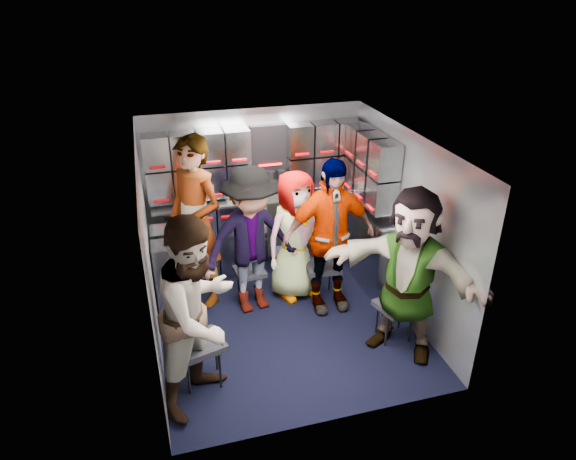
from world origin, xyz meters
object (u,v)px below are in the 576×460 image
object	(u,v)px
jump_seat_near_left	(201,346)
attendant_arc_e	(408,274)
attendant_arc_a	(199,314)
attendant_arc_b	(252,241)
jump_seat_mid_left	(250,273)
attendant_standing	(196,223)
jump_seat_near_right	(395,307)
attendant_arc_d	(329,237)
jump_seat_mid_right	(322,268)
jump_seat_center	(291,256)
attendant_arc_c	(295,236)

from	to	relation	value
jump_seat_near_left	attendant_arc_e	world-z (taller)	attendant_arc_e
attendant_arc_a	attendant_arc_b	xyz separation A→B (m)	(0.74, 1.27, -0.05)
jump_seat_mid_left	attendant_standing	world-z (taller)	attendant_standing
jump_seat_near_right	attendant_arc_d	xyz separation A→B (m)	(-0.49, 0.76, 0.53)
jump_seat_mid_right	attendant_arc_a	world-z (taller)	attendant_arc_a
jump_seat_mid_right	attendant_arc_b	bearing A→B (deg)	178.25
jump_seat_near_left	attendant_arc_b	xyz separation A→B (m)	(0.74, 1.09, 0.46)
jump_seat_center	attendant_standing	size ratio (longest dim) A/B	0.24
jump_seat_mid_left	attendant_arc_c	world-z (taller)	attendant_arc_c
jump_seat_center	attendant_arc_c	xyz separation A→B (m)	(0.00, -0.18, 0.38)
attendant_arc_a	attendant_arc_c	size ratio (longest dim) A/B	1.16
jump_seat_mid_left	attendant_arc_b	bearing A→B (deg)	-90.00
jump_seat_mid_left	attendant_arc_a	distance (m)	1.72
attendant_standing	jump_seat_center	bearing A→B (deg)	51.02
attendant_arc_a	attendant_arc_c	world-z (taller)	attendant_arc_a
jump_seat_mid_right	attendant_arc_e	size ratio (longest dim) A/B	0.26
jump_seat_near_left	attendant_arc_c	distance (m)	1.83
attendant_standing	attendant_arc_d	bearing A→B (deg)	30.33
jump_seat_mid_right	attendant_standing	size ratio (longest dim) A/B	0.23
attendant_arc_a	jump_seat_center	bearing A→B (deg)	4.83
jump_seat_center	attendant_arc_b	world-z (taller)	attendant_arc_b
attendant_standing	attendant_arc_b	distance (m)	0.68
attendant_arc_a	attendant_arc_e	distance (m)	2.08
jump_seat_near_right	attendant_arc_e	world-z (taller)	attendant_arc_e
jump_seat_mid_right	attendant_standing	world-z (taller)	attendant_standing
attendant_arc_b	attendant_arc_e	size ratio (longest dim) A/B	0.96
jump_seat_center	jump_seat_near_right	xyz separation A→B (m)	(0.78, -1.30, -0.03)
attendant_arc_c	attendant_arc_e	distance (m)	1.52
attendant_standing	attendant_arc_e	xyz separation A→B (m)	(1.91, -1.49, -0.11)
attendant_standing	attendant_arc_a	size ratio (longest dim) A/B	1.10
jump_seat_near_left	attendant_arc_c	xyz separation A→B (m)	(1.29, 1.24, 0.38)
attendant_arc_d	jump_seat_near_right	bearing A→B (deg)	-57.69
jump_seat_center	attendant_arc_d	size ratio (longest dim) A/B	0.26
jump_seat_near_left	attendant_arc_d	size ratio (longest dim) A/B	0.27
jump_seat_near_left	jump_seat_near_right	xyz separation A→B (m)	(2.08, 0.12, -0.03)
attendant_arc_e	jump_seat_mid_right	bearing A→B (deg)	160.28
attendant_standing	attendant_arc_c	bearing A→B (deg)	41.92
attendant_arc_a	attendant_arc_d	bearing A→B (deg)	-12.37
attendant_arc_e	attendant_arc_a	bearing A→B (deg)	-130.26
jump_seat_center	attendant_standing	world-z (taller)	attendant_standing
jump_seat_center	attendant_arc_a	distance (m)	2.12
jump_seat_near_left	jump_seat_center	xyz separation A→B (m)	(1.29, 1.42, 0.00)
jump_seat_mid_right	attendant_arc_d	xyz separation A→B (m)	(0.00, -0.18, 0.51)
jump_seat_mid_left	jump_seat_center	size ratio (longest dim) A/B	0.85
attendant_arc_e	jump_seat_center	bearing A→B (deg)	164.40
jump_seat_mid_left	jump_seat_center	world-z (taller)	jump_seat_center
jump_seat_mid_left	attendant_standing	xyz separation A→B (m)	(-0.57, 0.16, 0.66)
attendant_arc_a	attendant_arc_b	size ratio (longest dim) A/B	1.06
jump_seat_center	attendant_arc_c	distance (m)	0.42
attendant_arc_d	jump_seat_mid_left	bearing A→B (deg)	154.69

